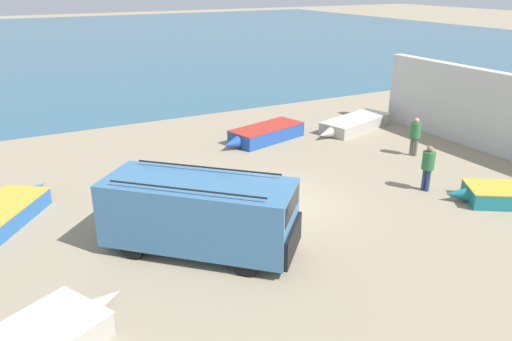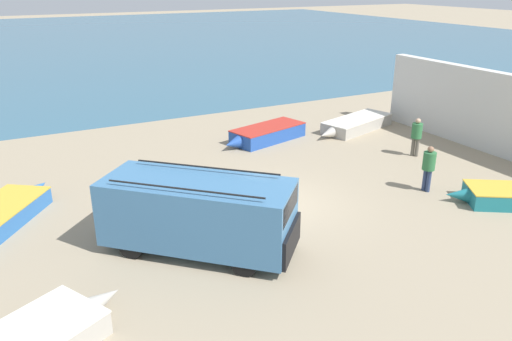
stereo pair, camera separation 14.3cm
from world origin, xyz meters
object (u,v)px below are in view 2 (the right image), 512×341
(fishing_rowboat_1, at_px, (266,134))
(fisherman_0, at_px, (417,134))
(fisherman_1, at_px, (429,165))
(fishing_rowboat_2, at_px, (355,124))
(parked_van, at_px, (199,213))

(fishing_rowboat_1, relative_size, fisherman_0, 2.72)
(fisherman_0, height_order, fisherman_1, fisherman_1)
(fisherman_1, bearing_deg, fishing_rowboat_1, -78.07)
(fishing_rowboat_2, relative_size, fisherman_1, 2.99)
(fishing_rowboat_1, distance_m, fisherman_0, 6.65)
(fishing_rowboat_1, xyz_separation_m, fisherman_0, (4.59, -4.77, 0.65))
(fishing_rowboat_1, height_order, fishing_rowboat_2, fishing_rowboat_1)
(fishing_rowboat_2, bearing_deg, fishing_rowboat_1, -23.06)
(parked_van, xyz_separation_m, fishing_rowboat_2, (11.16, 7.34, -0.85))
(fishing_rowboat_1, bearing_deg, fishing_rowboat_2, 158.39)
(parked_van, bearing_deg, fisherman_1, 44.15)
(fishing_rowboat_2, height_order, fisherman_1, fisherman_1)
(parked_van, bearing_deg, fisherman_0, 59.09)
(fisherman_0, bearing_deg, parked_van, -18.03)
(fishing_rowboat_1, relative_size, fishing_rowboat_2, 0.90)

